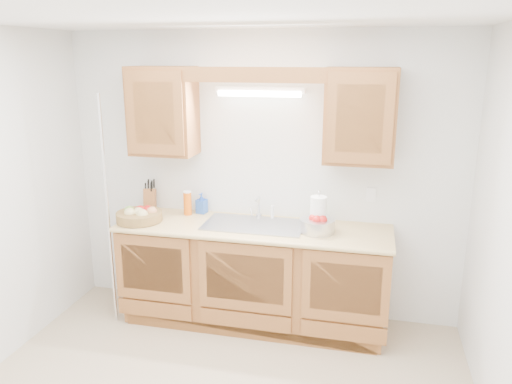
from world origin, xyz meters
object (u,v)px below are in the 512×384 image
(fruit_basket, at_px, (139,215))
(knife_block, at_px, (150,199))
(apple_bowl, at_px, (318,224))
(paper_towel, at_px, (318,214))

(fruit_basket, relative_size, knife_block, 1.66)
(fruit_basket, bearing_deg, knife_block, 97.60)
(fruit_basket, relative_size, apple_bowl, 1.64)
(paper_towel, xyz_separation_m, apple_bowl, (0.00, -0.04, -0.08))
(fruit_basket, xyz_separation_m, paper_towel, (1.53, 0.12, 0.09))
(knife_block, relative_size, paper_towel, 0.89)
(paper_towel, bearing_deg, knife_block, 173.03)
(paper_towel, bearing_deg, fruit_basket, -175.62)
(knife_block, height_order, apple_bowl, knife_block)
(fruit_basket, height_order, knife_block, knife_block)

